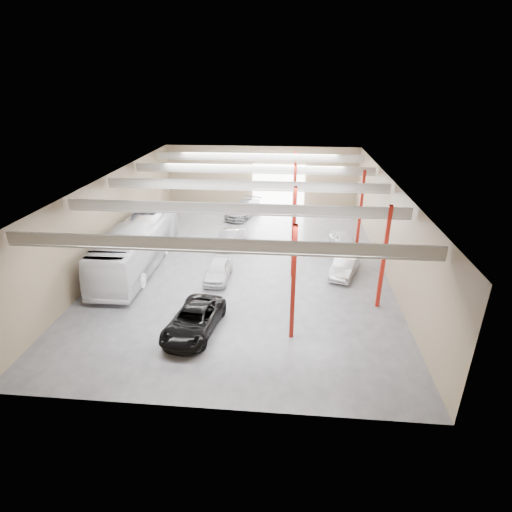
% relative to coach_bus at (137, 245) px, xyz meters
% --- Properties ---
extents(depot_shell, '(22.12, 32.12, 7.06)m').
position_rel_coach_bus_xyz_m(depot_shell, '(8.63, 1.98, 3.13)').
color(depot_shell, '#4A4A4F').
rests_on(depot_shell, ground).
extents(coach_bus, '(3.40, 13.31, 3.69)m').
position_rel_coach_bus_xyz_m(coach_bus, '(0.00, 0.00, 0.00)').
color(coach_bus, white).
rests_on(coach_bus, ground).
extents(black_sedan, '(3.35, 5.89, 1.55)m').
position_rel_coach_bus_xyz_m(black_sedan, '(6.50, -8.52, -1.07)').
color(black_sedan, black).
rests_on(black_sedan, ground).
extents(car_row_a, '(1.82, 4.32, 1.46)m').
position_rel_coach_bus_xyz_m(car_row_a, '(6.72, -1.51, -1.12)').
color(car_row_a, silver).
rests_on(car_row_a, ground).
extents(car_row_b, '(2.41, 4.54, 1.42)m').
position_rel_coach_bus_xyz_m(car_row_b, '(6.56, 5.16, -1.13)').
color(car_row_b, '#ABACB0').
rests_on(car_row_b, ground).
extents(car_row_c, '(4.04, 6.18, 1.67)m').
position_rel_coach_bus_xyz_m(car_row_c, '(6.81, 13.49, -1.01)').
color(car_row_c, gray).
rests_on(car_row_c, ground).
extents(car_right_near, '(2.93, 4.74, 1.47)m').
position_rel_coach_bus_xyz_m(car_right_near, '(16.31, 0.08, -1.11)').
color(car_right_near, silver).
rests_on(car_right_near, ground).
extents(car_right_far, '(2.54, 4.37, 1.40)m').
position_rel_coach_bus_xyz_m(car_right_far, '(16.80, 5.28, -1.15)').
color(car_right_far, white).
rests_on(car_right_far, ground).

